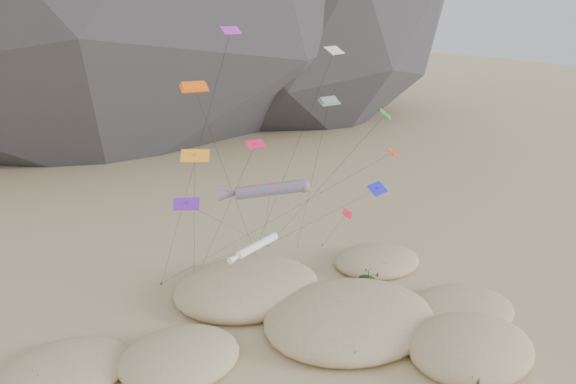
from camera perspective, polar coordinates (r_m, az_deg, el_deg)
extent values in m
plane|color=#CCB789|center=(51.24, 5.45, -17.60)|extent=(500.00, 500.00, 0.00)
ellipsoid|color=#CCB789|center=(54.64, 18.06, -14.83)|extent=(11.85, 10.08, 4.09)
ellipsoid|color=#CCB789|center=(52.23, -10.98, -16.16)|extent=(10.83, 9.21, 3.12)
ellipsoid|color=#CCB789|center=(56.89, 6.29, -12.61)|extent=(17.60, 14.96, 3.66)
ellipsoid|color=#CCB789|center=(61.56, 17.30, -11.20)|extent=(11.11, 9.45, 2.13)
ellipsoid|color=#CCB789|center=(62.28, -4.16, -9.59)|extent=(16.26, 13.82, 3.70)
ellipsoid|color=#CCB789|center=(69.52, 9.00, -6.90)|extent=(10.77, 9.16, 2.49)
ellipsoid|color=#CCB789|center=(53.89, -21.62, -16.40)|extent=(11.18, 9.50, 1.93)
ellipsoid|color=black|center=(54.06, 17.05, -15.01)|extent=(3.29, 2.82, 0.99)
ellipsoid|color=black|center=(51.20, 18.51, -17.53)|extent=(2.24, 1.92, 0.67)
ellipsoid|color=black|center=(50.24, -10.46, -17.55)|extent=(3.02, 2.59, 0.91)
ellipsoid|color=black|center=(52.99, -9.28, -15.49)|extent=(2.33, 1.99, 0.70)
ellipsoid|color=black|center=(54.81, 4.92, -13.54)|extent=(3.18, 2.72, 0.95)
ellipsoid|color=black|center=(59.25, 7.38, -11.10)|extent=(2.57, 2.20, 0.77)
ellipsoid|color=black|center=(51.66, 6.07, -16.06)|extent=(2.29, 1.96, 0.69)
ellipsoid|color=black|center=(62.29, 18.62, -10.84)|extent=(2.23, 1.91, 0.67)
ellipsoid|color=black|center=(60.70, -4.55, -10.22)|extent=(3.51, 3.00, 1.05)
ellipsoid|color=black|center=(61.17, -2.17, -10.04)|extent=(2.16, 1.85, 0.65)
ellipsoid|color=black|center=(67.51, 9.49, -7.60)|extent=(2.22, 1.90, 0.66)
ellipsoid|color=black|center=(65.45, 8.06, -8.50)|extent=(1.98, 1.70, 0.60)
ellipsoid|color=black|center=(53.31, -23.03, -16.93)|extent=(2.24, 1.92, 0.67)
ellipsoid|color=black|center=(53.00, -21.42, -17.06)|extent=(2.01, 1.72, 0.60)
cylinder|color=#3F2D1E|center=(65.44, -9.50, -9.03)|extent=(0.08, 0.08, 0.30)
cylinder|color=#3F2D1E|center=(70.22, -5.03, -6.83)|extent=(0.08, 0.08, 0.30)
cylinder|color=#3F2D1E|center=(68.53, -3.98, -7.47)|extent=(0.08, 0.08, 0.30)
cylinder|color=#3F2D1E|center=(73.84, -2.05, -5.45)|extent=(0.08, 0.08, 0.30)
cylinder|color=#3F2D1E|center=(68.74, 1.39, -7.34)|extent=(0.08, 0.08, 0.30)
cylinder|color=#3F2D1E|center=(65.96, -12.75, -9.01)|extent=(0.08, 0.08, 0.30)
cylinder|color=#3F2D1E|center=(74.13, 3.51, -5.37)|extent=(0.08, 0.08, 0.30)
cylinder|color=#3F2D1E|center=(65.69, -12.79, -9.13)|extent=(0.08, 0.08, 0.30)
cylinder|color=#E34617|center=(55.80, -1.84, 0.25)|extent=(6.78, 4.07, 1.95)
sphere|color=#E34617|center=(55.95, 1.64, 0.60)|extent=(1.31, 1.31, 1.31)
cone|color=#E34617|center=(55.90, -5.67, -0.17)|extent=(3.04, 2.22, 1.40)
cylinder|color=black|center=(64.08, -2.26, -3.30)|extent=(5.09, 12.04, 12.66)
cylinder|color=white|center=(49.86, -3.18, -5.48)|extent=(4.46, 2.16, 1.02)
sphere|color=white|center=(51.26, -1.44, -4.55)|extent=(0.75, 0.75, 0.75)
cone|color=white|center=(48.41, -5.20, -6.59)|extent=(1.93, 1.21, 0.76)
cylinder|color=black|center=(59.41, -7.07, -6.72)|extent=(0.23, 18.10, 9.89)
cube|color=#FF5C0D|center=(53.94, -9.52, 10.40)|extent=(2.67, 1.29, 0.76)
cube|color=#FF5C0D|center=(53.91, -9.53, 10.61)|extent=(2.26, 1.02, 0.74)
cylinder|color=black|center=(61.45, -5.89, 0.65)|extent=(9.68, 7.16, 22.76)
cube|color=#D95616|center=(59.50, 4.22, 9.12)|extent=(2.46, 1.24, 0.65)
cube|color=#D95616|center=(59.47, 4.23, 9.33)|extent=(2.09, 0.99, 0.65)
cylinder|color=black|center=(65.97, 2.39, 0.95)|extent=(1.47, 9.03, 20.47)
cube|color=#FF9D1A|center=(49.10, -9.43, 3.66)|extent=(2.81, 2.35, 0.83)
cube|color=#FF9D1A|center=(49.14, -9.42, 3.49)|extent=(0.36, 0.32, 0.86)
cylinder|color=black|center=(56.94, -9.47, -3.64)|extent=(2.79, 10.34, 17.71)
cube|color=#171BCB|center=(58.06, 9.08, 0.34)|extent=(2.57, 1.86, 0.94)
cube|color=#171BCB|center=(58.10, 9.07, 0.20)|extent=(0.36, 0.37, 0.78)
cylinder|color=black|center=(63.55, 1.38, -3.66)|extent=(9.08, 15.12, 12.21)
cube|color=#17951C|center=(58.52, 9.89, 7.80)|extent=(2.29, 2.48, 0.88)
cube|color=#17951C|center=(58.55, 9.88, 7.66)|extent=(0.38, 0.38, 0.77)
cylinder|color=black|center=(65.41, 3.21, 0.37)|extent=(5.75, 15.56, 19.48)
cube|color=red|center=(48.67, -3.32, 4.87)|extent=(1.73, 1.01, 0.57)
cube|color=red|center=(48.71, -3.32, 4.70)|extent=(0.21, 0.15, 0.59)
cylinder|color=black|center=(56.58, -6.85, -3.15)|extent=(2.01, 12.55, 18.63)
cube|color=red|center=(54.18, 6.06, -2.16)|extent=(1.74, 1.83, 0.63)
cube|color=red|center=(54.23, 6.05, -2.31)|extent=(0.27, 0.27, 0.57)
cylinder|color=black|center=(64.13, 4.59, -4.06)|extent=(7.42, 15.65, 11.06)
cube|color=#5D1EB0|center=(47.64, -10.28, -1.19)|extent=(2.46, 1.98, 0.74)
cube|color=#5D1EB0|center=(47.69, -10.27, -1.36)|extent=(0.32, 0.28, 0.75)
cylinder|color=black|center=(60.57, -5.29, -3.83)|extent=(16.54, 17.48, 14.28)
cube|color=silver|center=(60.39, 4.74, 14.16)|extent=(2.53, 1.96, 0.76)
cube|color=silver|center=(60.40, 4.73, 14.02)|extent=(0.32, 0.28, 0.78)
cylinder|color=black|center=(63.15, 0.05, 2.62)|extent=(7.67, 5.95, 25.56)
cube|color=#B822C7|center=(50.17, -5.81, 16.03)|extent=(1.79, 1.12, 0.64)
cube|color=#B822C7|center=(50.18, -5.81, 15.86)|extent=(0.23, 0.22, 0.57)
cylinder|color=black|center=(56.48, -9.81, 1.69)|extent=(4.98, 10.57, 27.99)
cube|color=#FC340D|center=(58.08, 10.58, 4.02)|extent=(1.92, 2.15, 0.64)
cube|color=#FC340D|center=(58.12, 10.58, 3.88)|extent=(0.26, 0.28, 0.66)
cylinder|color=black|center=(60.38, -1.77, -3.01)|extent=(21.03, 13.72, 15.87)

